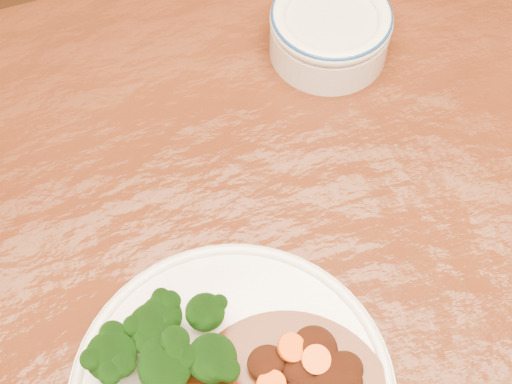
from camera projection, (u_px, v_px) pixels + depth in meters
name	position (u px, v px, depth m)	size (l,w,h in m)	color
dining_table	(340.00, 298.00, 0.74)	(1.58, 1.04, 0.75)	#4F220E
broccoli_florets	(161.00, 352.00, 0.59)	(0.13, 0.10, 0.05)	olive
dip_bowl	(330.00, 30.00, 0.78)	(0.13, 0.13, 0.06)	silver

